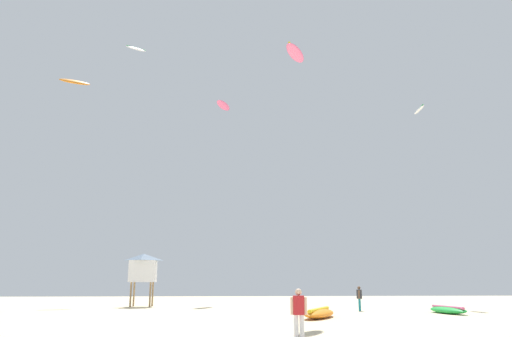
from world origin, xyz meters
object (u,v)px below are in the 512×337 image
person_foreground (299,310)px  kite_grounded_mid (319,313)px  lifeguard_tower (143,267)px  kite_aloft_2 (295,53)px  kite_aloft_4 (136,49)px  kite_aloft_6 (223,105)px  kite_aloft_0 (75,82)px  kite_aloft_5 (419,110)px  person_midground (359,296)px  kite_grounded_near (448,310)px

person_foreground → kite_grounded_mid: size_ratio=0.36×
lifeguard_tower → kite_aloft_2: 21.23m
kite_aloft_4 → kite_aloft_6: (9.86, -2.37, -7.34)m
person_foreground → kite_aloft_6: bearing=11.9°
lifeguard_tower → kite_aloft_0: bearing=151.3°
kite_aloft_5 → kite_aloft_6: kite_aloft_6 is taller
kite_aloft_0 → kite_aloft_4: (4.52, 5.92, 6.67)m
kite_aloft_4 → person_foreground: bearing=-70.3°
person_midground → kite_aloft_5: (8.47, 7.34, 16.25)m
kite_grounded_mid → lifeguard_tower: 18.14m
kite_grounded_near → kite_aloft_0: 38.01m
kite_aloft_6 → person_midground: bearing=-58.8°
kite_aloft_2 → kite_aloft_6: kite_aloft_6 is taller
kite_grounded_mid → kite_aloft_0: kite_aloft_0 is taller
kite_grounded_near → kite_aloft_2: kite_aloft_2 is taller
lifeguard_tower → kite_aloft_2: (10.50, -13.60, 12.46)m
person_foreground → person_midground: bearing=-14.7°
lifeguard_tower → kite_aloft_6: size_ratio=1.30×
kite_grounded_mid → kite_aloft_4: bearing=122.0°
person_foreground → kite_grounded_near: person_foreground is taller
kite_aloft_0 → kite_aloft_2: (18.61, -18.03, -5.24)m
lifeguard_tower → kite_aloft_0: kite_aloft_0 is taller
kite_aloft_2 → kite_aloft_5: (13.54, 13.59, 1.68)m
kite_grounded_near → person_midground: bearing=145.4°
kite_aloft_2 → person_foreground: bearing=-99.7°
kite_aloft_0 → kite_aloft_4: kite_aloft_4 is taller
person_foreground → kite_aloft_6: 37.41m
kite_aloft_2 → kite_aloft_4: 30.23m
kite_aloft_4 → kite_aloft_5: (27.62, -10.36, -10.24)m
lifeguard_tower → kite_aloft_5: size_ratio=1.83×
kite_aloft_0 → kite_aloft_5: (32.15, -4.44, -3.56)m
person_foreground → kite_grounded_mid: person_foreground is taller
person_foreground → kite_grounded_near: bearing=-32.7°
person_foreground → kite_aloft_5: (15.32, 24.08, 16.23)m
kite_aloft_5 → person_foreground: bearing=-122.5°
person_foreground → kite_aloft_0: size_ratio=0.56×
kite_aloft_5 → kite_grounded_near: bearing=-110.2°
person_foreground → person_midground: 18.08m
person_midground → kite_aloft_4: 37.17m
person_midground → person_foreground: bearing=88.2°
person_foreground → person_midground: size_ratio=1.02×
kite_aloft_0 → kite_aloft_4: size_ratio=1.24×
kite_aloft_2 → kite_aloft_6: 22.46m
person_foreground → lifeguard_tower: (-8.72, 24.08, 2.08)m
person_midground → kite_aloft_6: kite_aloft_6 is taller
person_foreground → kite_grounded_near: size_ratio=0.42×
person_midground → lifeguard_tower: 17.34m
person_foreground → kite_aloft_0: bearing=38.1°
kite_grounded_mid → kite_aloft_0: (-19.59, 18.19, 20.51)m
lifeguard_tower → kite_aloft_4: size_ratio=1.73×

